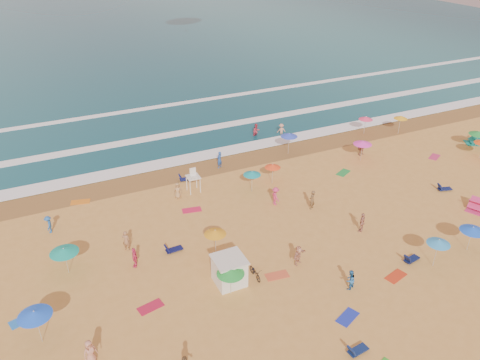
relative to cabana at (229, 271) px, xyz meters
name	(u,v)px	position (x,y,z in m)	size (l,w,h in m)	color
ground	(268,227)	(5.75, 4.87, -1.00)	(220.00, 220.00, 0.00)	gold
ocean	(94,35)	(5.75, 88.87, -1.00)	(220.00, 140.00, 0.18)	#0C4756
wet_sand	(213,166)	(5.75, 17.37, -0.99)	(220.00, 220.00, 0.00)	olive
surf_foam	(185,134)	(5.75, 26.19, -0.90)	(200.00, 18.70, 0.05)	white
cabana	(229,271)	(0.00, 0.00, 0.00)	(2.00, 2.00, 2.00)	white
cabana_roof	(229,259)	(0.00, 0.00, 1.06)	(2.20, 2.20, 0.12)	silver
bicycle	(255,272)	(1.90, -0.30, -0.56)	(0.58, 1.66, 0.87)	black
lifeguard_stand	(193,182)	(2.13, 13.21, 0.05)	(1.20, 1.20, 2.10)	white
beach_umbrellas	(303,201)	(8.70, 4.37, 1.10)	(56.87, 28.74, 0.76)	green
loungers	(367,226)	(13.21, 1.30, -0.83)	(56.22, 25.16, 0.34)	#0F1C4B
towels	(268,247)	(4.45, 2.50, -0.98)	(44.00, 27.66, 0.03)	#B11636
popup_tents	(477,167)	(29.69, 4.55, -0.40)	(13.96, 12.72, 1.20)	#CE2D6B
beachgoers	(238,199)	(4.74, 8.85, -0.19)	(38.74, 29.22, 2.09)	brown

